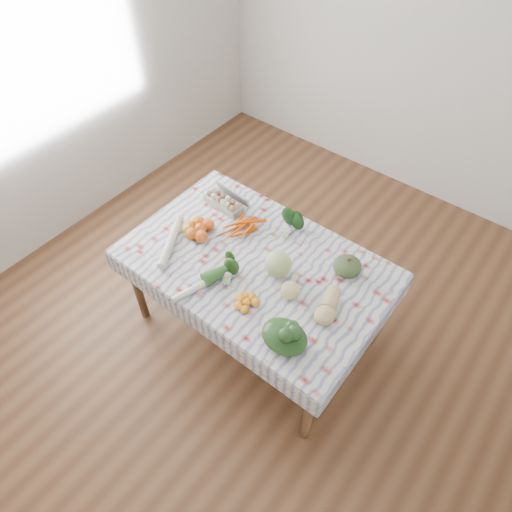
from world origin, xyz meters
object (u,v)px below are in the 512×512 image
Objects in this scene: dining_table at (256,270)px; egg_carton at (224,202)px; cabbage at (278,264)px; grapefruit at (290,290)px; kabocha_squash at (347,266)px; butternut_squash at (328,305)px.

dining_table is 0.58m from egg_carton.
cabbage is 1.48× the size of grapefruit.
grapefruit is at bearing -14.65° from dining_table.
dining_table is 0.36m from grapefruit.
grapefruit is at bearing -114.36° from kabocha_squash.
cabbage is at bearing 5.36° from dining_table.
dining_table is 0.57m from butternut_squash.
butternut_squash is at bearing -7.73° from cabbage.
butternut_squash reaches higher than kabocha_squash.
egg_carton is at bearing 157.02° from grapefruit.
kabocha_squash is (0.99, 0.02, 0.02)m from egg_carton.
kabocha_squash is 1.55× the size of grapefruit.
dining_table is at bearing 159.86° from butternut_squash.
butternut_squash is at bearing -4.00° from dining_table.
dining_table is 0.23m from cabbage.
cabbage reaches higher than grapefruit.
butternut_squash is (0.07, -0.32, 0.00)m from kabocha_squash.
butternut_squash is (1.05, -0.30, 0.02)m from egg_carton.
kabocha_squash is at bearing 30.04° from dining_table.
egg_carton is 2.65× the size of grapefruit.
kabocha_squash is 0.69× the size of butternut_squash.
dining_table is 14.16× the size of grapefruit.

